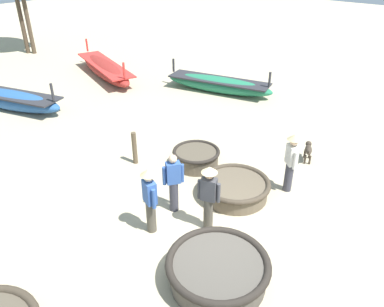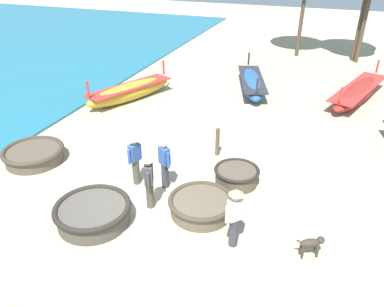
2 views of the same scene
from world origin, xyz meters
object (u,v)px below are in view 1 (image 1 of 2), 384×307
object	(u,v)px
coracle_beside_post	(235,188)
long_boat_green_hull	(11,100)
long_boat_red_hull	(105,69)
coracle_far_right	(218,270)
mooring_post_inland	(135,148)
fisherman_with_hat	(150,197)
fisherman_standing_left	(173,182)
coracle_tilted	(196,157)
fisherman_by_coracle	(209,194)
long_boat_ochre_hull	(219,84)
fisherman_crouching	(291,159)
dog	(308,149)

from	to	relation	value
coracle_beside_post	long_boat_green_hull	xyz separation A→B (m)	(-0.87, 10.17, 0.12)
coracle_beside_post	long_boat_red_hull	xyz separation A→B (m)	(4.13, 10.63, 0.12)
coracle_far_right	mooring_post_inland	distance (m)	5.05
fisherman_with_hat	fisherman_standing_left	bearing A→B (deg)	8.54
coracle_tilted	fisherman_by_coracle	world-z (taller)	fisherman_by_coracle
coracle_tilted	long_boat_ochre_hull	distance (m)	6.40
fisherman_by_coracle	fisherman_crouching	bearing A→B (deg)	-14.66
coracle_beside_post	mooring_post_inland	bearing A→B (deg)	99.44
long_boat_green_hull	fisherman_crouching	size ratio (longest dim) A/B	2.90
coracle_beside_post	long_boat_green_hull	bearing A→B (deg)	94.88
coracle_far_right	dog	distance (m)	5.59
coracle_beside_post	long_boat_red_hull	distance (m)	11.41
coracle_beside_post	coracle_tilted	xyz separation A→B (m)	(0.54, 1.77, 0.02)
long_boat_ochre_hull	dog	world-z (taller)	long_boat_ochre_hull
fisherman_crouching	dog	distance (m)	1.94
coracle_beside_post	coracle_far_right	size ratio (longest dim) A/B	0.89
long_boat_red_hull	fisherman_with_hat	distance (m)	11.88
coracle_far_right	coracle_beside_post	bearing A→B (deg)	28.08
coracle_beside_post	fisherman_with_hat	world-z (taller)	fisherman_with_hat
fisherman_crouching	long_boat_red_hull	bearing A→B (deg)	75.53
fisherman_by_coracle	dog	world-z (taller)	fisherman_by_coracle
dog	long_boat_green_hull	bearing A→B (deg)	109.60
long_boat_red_hull	coracle_beside_post	bearing A→B (deg)	-111.21
fisherman_by_coracle	fisherman_standing_left	xyz separation A→B (m)	(-0.02, 1.06, -0.12)
long_boat_green_hull	mooring_post_inland	world-z (taller)	long_boat_green_hull
coracle_tilted	fisherman_standing_left	size ratio (longest dim) A/B	0.90
coracle_beside_post	long_boat_ochre_hull	size ratio (longest dim) A/B	0.36
fisherman_by_coracle	fisherman_with_hat	xyz separation A→B (m)	(-0.92, 0.92, 0.00)
coracle_tilted	dog	size ratio (longest dim) A/B	2.23
coracle_tilted	fisherman_standing_left	bearing A→B (deg)	-154.52
long_boat_green_hull	dog	world-z (taller)	long_boat_green_hull
coracle_far_right	fisherman_by_coracle	distance (m)	1.73
fisherman_with_hat	long_boat_ochre_hull	bearing A→B (deg)	27.57
coracle_tilted	fisherman_crouching	distance (m)	2.83
fisherman_standing_left	coracle_beside_post	bearing A→B (deg)	-29.62
long_boat_ochre_hull	long_boat_green_hull	bearing A→B (deg)	143.44
long_boat_red_hull	dog	world-z (taller)	long_boat_red_hull
coracle_tilted	coracle_beside_post	bearing A→B (deg)	-106.90
coracle_tilted	long_boat_green_hull	xyz separation A→B (m)	(-1.41, 8.40, 0.10)
long_boat_red_hull	mooring_post_inland	size ratio (longest dim) A/B	5.63
mooring_post_inland	fisherman_by_coracle	bearing A→B (deg)	-104.30
fisherman_standing_left	mooring_post_inland	xyz separation A→B (m)	(0.91, 2.43, -0.33)
coracle_tilted	long_boat_ochre_hull	xyz separation A→B (m)	(5.49, 3.29, 0.07)
long_boat_green_hull	mooring_post_inland	distance (m)	6.93
coracle_far_right	fisherman_standing_left	size ratio (longest dim) A/B	1.30
coracle_beside_post	fisherman_standing_left	size ratio (longest dim) A/B	1.17
coracle_far_right	long_boat_green_hull	bearing A→B (deg)	81.66
long_boat_red_hull	fisherman_with_hat	xyz separation A→B (m)	(-6.48, -9.94, 0.57)
coracle_tilted	fisherman_crouching	world-z (taller)	fisherman_crouching
fisherman_crouching	coracle_beside_post	bearing A→B (deg)	141.53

